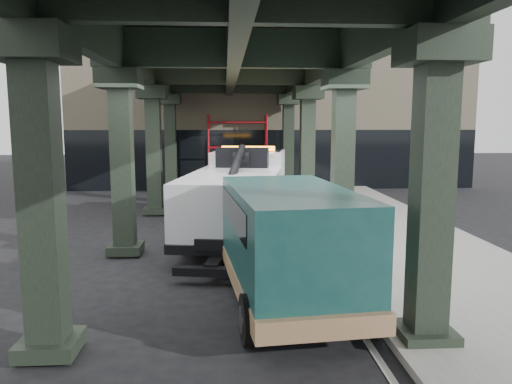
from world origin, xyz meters
name	(u,v)px	position (x,y,z in m)	size (l,w,h in m)	color
ground	(253,274)	(0.00, 0.00, 0.00)	(90.00, 90.00, 0.00)	black
sidewalk	(406,248)	(4.50, 2.00, 0.07)	(5.00, 40.00, 0.15)	gray
lane_stripe	(309,251)	(1.70, 2.00, 0.01)	(0.12, 38.00, 0.01)	silver
viaduct	(233,52)	(-0.40, 2.00, 5.46)	(7.40, 32.00, 6.40)	black
building	(267,116)	(2.00, 20.00, 4.00)	(22.00, 10.00, 8.00)	#C6B793
scaffolding	(237,151)	(0.00, 14.64, 2.11)	(3.08, 0.88, 4.00)	red
tow_truck	(241,191)	(-0.13, 4.37, 1.42)	(3.80, 9.14, 2.92)	black
towed_van	(286,240)	(0.57, -1.84, 1.27)	(2.85, 6.04, 2.37)	#103C39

